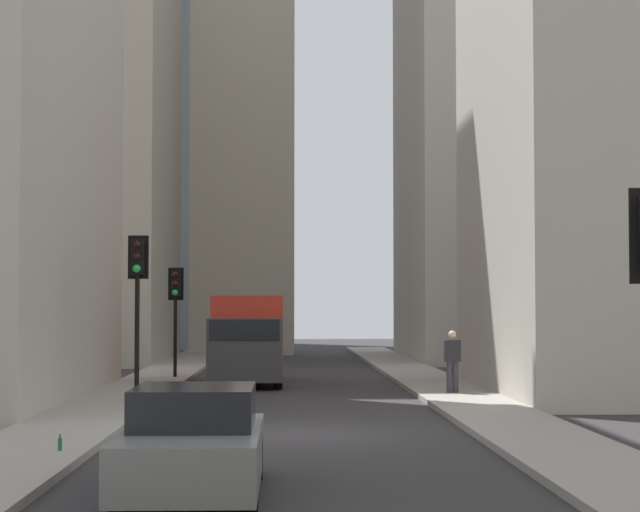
{
  "coord_description": "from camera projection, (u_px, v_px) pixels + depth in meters",
  "views": [
    {
      "loc": [
        -22.62,
        0.18,
        2.48
      ],
      "look_at": [
        8.42,
        -0.75,
        3.86
      ],
      "focal_mm": 64.56,
      "sensor_mm": 36.0,
      "label": 1
    }
  ],
  "objects": [
    {
      "name": "ground_plane",
      "position": [
        295.0,
        434.0,
        22.48
      ],
      "size": [
        135.0,
        135.0,
        0.0
      ],
      "primitive_type": "plane",
      "color": "#302D30"
    },
    {
      "name": "sidewalk_right",
      "position": [
        64.0,
        431.0,
        22.35
      ],
      "size": [
        90.0,
        2.2,
        0.14
      ],
      "primitive_type": "cube",
      "color": "gray",
      "rests_on": "ground_plane"
    },
    {
      "name": "sidewalk_left",
      "position": [
        523.0,
        430.0,
        22.62
      ],
      "size": [
        90.0,
        2.2,
        0.14
      ],
      "primitive_type": "cube",
      "color": "gray",
      "rests_on": "ground_plane"
    },
    {
      "name": "building_left_far",
      "position": [
        511.0,
        117.0,
        55.07
      ],
      "size": [
        14.06,
        10.0,
        23.18
      ],
      "color": "#B7B2A5",
      "rests_on": "ground_plane"
    },
    {
      "name": "building_right_far",
      "position": [
        61.0,
        11.0,
        53.13
      ],
      "size": [
        12.9,
        10.5,
        32.33
      ],
      "color": "#A8A091",
      "rests_on": "ground_plane"
    },
    {
      "name": "church_spire",
      "position": [
        244.0,
        9.0,
        62.65
      ],
      "size": [
        6.0,
        6.0,
        35.87
      ],
      "color": "beige",
      "rests_on": "ground_plane"
    },
    {
      "name": "delivery_truck",
      "position": [
        248.0,
        339.0,
        37.1
      ],
      "size": [
        6.46,
        2.25,
        2.84
      ],
      "color": "red",
      "rests_on": "ground_plane"
    },
    {
      "name": "hatchback_grey",
      "position": [
        193.0,
        444.0,
        15.21
      ],
      "size": [
        4.3,
        1.78,
        1.42
      ],
      "color": "slate",
      "rests_on": "ground_plane"
    },
    {
      "name": "traffic_light_midblock",
      "position": [
        137.0,
        279.0,
        28.87
      ],
      "size": [
        0.43,
        0.52,
        4.15
      ],
      "color": "black",
      "rests_on": "sidewalk_right"
    },
    {
      "name": "traffic_light_far_junction",
      "position": [
        175.0,
        297.0,
        38.76
      ],
      "size": [
        0.43,
        0.52,
        3.68
      ],
      "color": "black",
      "rests_on": "sidewalk_right"
    },
    {
      "name": "pedestrian",
      "position": [
        452.0,
        359.0,
        31.49
      ],
      "size": [
        0.26,
        0.44,
        1.7
      ],
      "color": "#33333D",
      "rests_on": "sidewalk_left"
    },
    {
      "name": "discarded_bottle",
      "position": [
        60.0,
        444.0,
        18.73
      ],
      "size": [
        0.07,
        0.07,
        0.27
      ],
      "color": "#236033",
      "rests_on": "sidewalk_right"
    }
  ]
}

